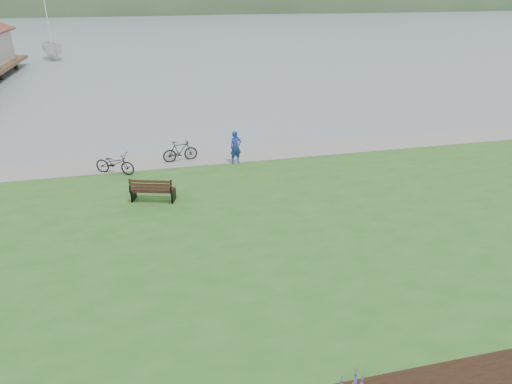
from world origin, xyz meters
TOP-DOWN VIEW (x-y plane):
  - ground at (0.00, 0.00)m, footprint 600.00×600.00m
  - lawn at (0.00, -2.00)m, footprint 34.00×20.00m
  - shoreline_path at (0.00, 6.90)m, footprint 34.00×2.20m
  - far_hillside at (20.00, 170.00)m, footprint 580.00×80.00m
  - park_bench at (-3.47, 2.42)m, footprint 1.75×1.12m
  - person at (0.48, 5.82)m, footprint 0.77×0.64m
  - bicycle_a at (-4.99, 5.77)m, footprint 1.42×1.95m
  - bicycle_b at (-2.04, 6.70)m, footprint 0.72×1.72m
  - sailboat at (-13.81, 47.24)m, footprint 11.67×11.77m

SIDE VIEW (x-z plane):
  - ground at x=0.00m, z-range 0.00..0.00m
  - far_hillside at x=20.00m, z-range -19.00..19.00m
  - sailboat at x=-13.81m, z-range -12.03..12.03m
  - lawn at x=0.00m, z-range 0.00..0.40m
  - shoreline_path at x=0.00m, z-range 0.40..0.43m
  - bicycle_a at x=-4.99m, z-range 0.40..1.37m
  - bicycle_b at x=-2.04m, z-range 0.40..1.40m
  - park_bench at x=-3.47m, z-range 0.40..1.41m
  - person at x=0.48m, z-range 0.40..2.23m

